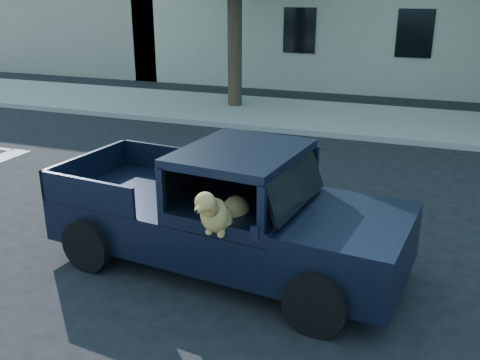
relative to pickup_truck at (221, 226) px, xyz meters
The scene contains 4 objects.
ground 0.73m from the pickup_truck, ahead, with size 120.00×120.00×0.00m, color black.
far_sidewalk 9.19m from the pickup_truck, 87.13° to the left, with size 60.00×4.00×0.15m, color gray.
lane_stripes 4.21m from the pickup_truck, 53.87° to the left, with size 21.60×0.14×0.01m, color silver, non-canonical shape.
pickup_truck is the anchor object (origin of this frame).
Camera 1 is at (2.12, -5.99, 3.55)m, focal length 40.00 mm.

